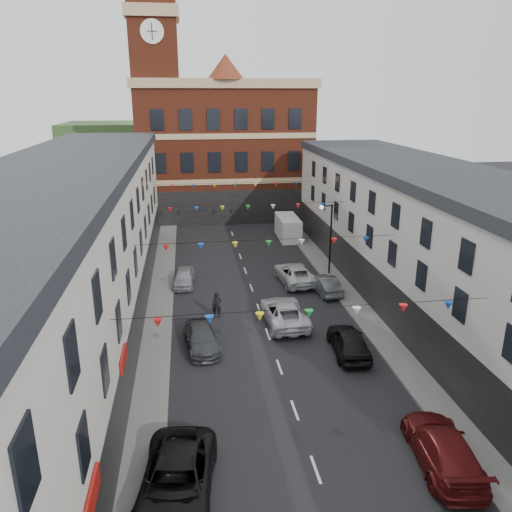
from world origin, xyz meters
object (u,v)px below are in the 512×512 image
car_right_d (349,341)px  pedestrian (217,305)px  car_left_c (176,482)px  car_right_c (443,448)px  car_right_f (295,273)px  car_left_d (201,338)px  car_left_e (184,277)px  moving_car (284,312)px  white_van (288,228)px  street_lamp (328,230)px  car_right_e (325,284)px

car_right_d → pedestrian: size_ratio=2.58×
car_left_c → car_right_c: size_ratio=1.09×
car_left_c → car_right_f: bearing=74.1°
car_left_d → car_left_e: 10.53m
car_left_c → moving_car: car_left_c is taller
moving_car → pedestrian: 4.57m
car_left_d → car_left_c: bearing=-103.3°
car_right_c → car_right_f: 21.17m
car_right_c → white_van: white_van is taller
pedestrian → street_lamp: bearing=40.3°
car_left_c → car_right_e: (10.90, 19.04, -0.13)m
car_right_d → car_right_e: 9.36m
car_left_c → car_right_c: bearing=9.2°
pedestrian → moving_car: bearing=-15.2°
pedestrian → car_right_f: bearing=45.0°
car_left_d → car_right_e: car_right_e is taller
car_left_d → car_right_d: 8.63m
white_van → moving_car: bearing=-101.0°
car_right_e → pedestrian: pedestrian is taller
car_left_c → white_van: (11.10, 34.21, 0.34)m
car_left_e → moving_car: bearing=-45.4°
car_left_e → street_lamp: bearing=8.3°
car_left_e → car_right_d: 15.54m
pedestrian → car_right_d: bearing=-35.8°
white_van → car_right_d: bearing=-92.1°
car_left_d → moving_car: (5.50, 2.66, 0.13)m
car_right_c → car_right_d: bearing=-77.6°
street_lamp → moving_car: (-5.24, -8.53, -3.13)m
car_left_d → car_right_d: (8.43, -1.85, 0.14)m
street_lamp → white_van: 11.78m
street_lamp → car_right_d: (-2.31, -13.05, -3.12)m
car_left_c → car_right_e: bearing=67.2°
car_right_e → car_right_d: bearing=76.8°
car_left_d → car_right_c: car_right_c is taller
car_right_f → white_van: white_van is taller
car_left_e → pedestrian: bearing=-66.0°
car_right_f → white_van: 12.85m
street_lamp → car_right_f: 4.51m
street_lamp → car_right_f: size_ratio=1.12×
car_left_c → car_right_d: car_left_c is taller
pedestrian → car_left_e: bearing=113.0°
car_right_f → car_right_e: bearing=120.9°
car_left_d → car_right_f: bearing=45.0°
moving_car → street_lamp: bearing=-123.6°
car_right_d → pedestrian: 9.42m
car_left_c → car_right_d: bearing=52.0°
car_left_c → car_left_e: 22.09m
street_lamp → pedestrian: bearing=-143.6°
car_right_d → pedestrian: (-7.24, 6.01, 0.11)m
car_left_c → car_right_f: car_left_c is taller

